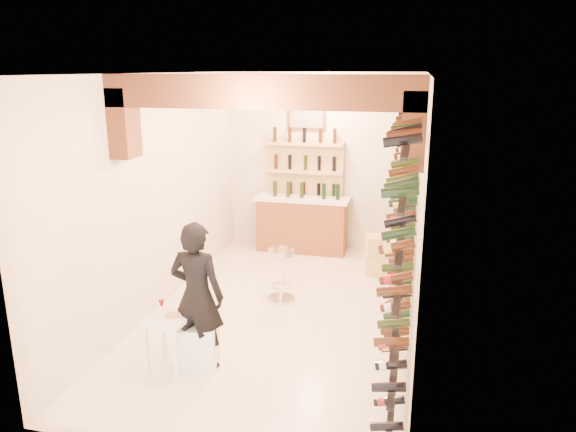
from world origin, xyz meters
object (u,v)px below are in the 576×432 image
object	(u,v)px
wine_rack	(402,211)
person	(197,296)
back_counter	(302,222)
chrome_barstool	(281,271)
crate_lower	(382,264)
tasting_table	(168,327)
white_stool	(199,345)

from	to	relation	value
wine_rack	person	size ratio (longest dim) A/B	3.36
back_counter	person	xyz separation A→B (m)	(-0.28, -4.21, 0.32)
chrome_barstool	crate_lower	size ratio (longest dim) A/B	1.40
person	back_counter	bearing A→B (deg)	-90.55
wine_rack	person	xyz separation A→B (m)	(-2.11, -1.57, -0.70)
wine_rack	back_counter	size ratio (longest dim) A/B	3.35
person	chrome_barstool	size ratio (longest dim) A/B	2.21
wine_rack	chrome_barstool	distance (m)	2.03
tasting_table	white_stool	xyz separation A→B (m)	(0.27, 0.18, -0.28)
tasting_table	white_stool	world-z (taller)	tasting_table
back_counter	person	world-z (taller)	person
tasting_table	person	xyz separation A→B (m)	(0.28, 0.17, 0.32)
white_stool	crate_lower	xyz separation A→B (m)	(1.81, 3.35, -0.09)
crate_lower	person	bearing A→B (deg)	-118.24
white_stool	person	xyz separation A→B (m)	(0.01, -0.00, 0.60)
back_counter	crate_lower	size ratio (longest dim) A/B	3.09
wine_rack	back_counter	xyz separation A→B (m)	(-1.83, 2.65, -1.02)
chrome_barstool	crate_lower	xyz separation A→B (m)	(1.35, 1.39, -0.28)
white_stool	person	distance (m)	0.60
white_stool	tasting_table	bearing A→B (deg)	-146.70
wine_rack	tasting_table	world-z (taller)	wine_rack
crate_lower	white_stool	bearing A→B (deg)	-118.37
wine_rack	chrome_barstool	bearing A→B (deg)	166.35
back_counter	tasting_table	xyz separation A→B (m)	(-0.56, -4.39, -0.00)
back_counter	tasting_table	bearing A→B (deg)	-97.22
person	white_stool	bearing A→B (deg)	-31.66
chrome_barstool	back_counter	bearing A→B (deg)	94.44
white_stool	person	bearing A→B (deg)	-34.86
crate_lower	tasting_table	bearing A→B (deg)	-120.54
back_counter	chrome_barstool	size ratio (longest dim) A/B	2.21
back_counter	crate_lower	world-z (taller)	back_counter
wine_rack	chrome_barstool	size ratio (longest dim) A/B	7.42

